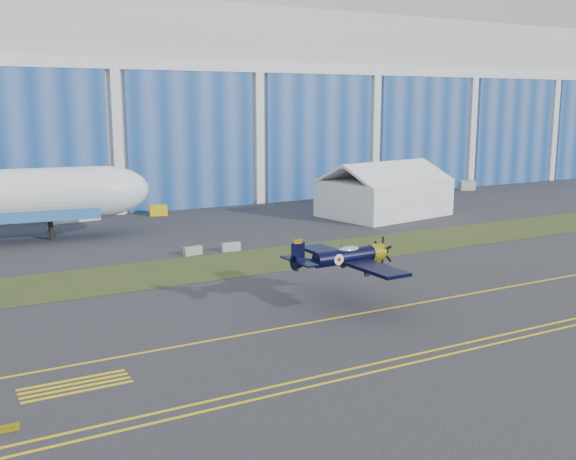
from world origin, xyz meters
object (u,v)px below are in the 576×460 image
shipping_container (74,211)px  tent (384,188)px  warbird (344,257)px  tug (158,210)px

shipping_container → tent: bearing=-29.9°
shipping_container → warbird: bearing=-85.1°
warbird → tent: tent is taller
tug → tent: bearing=-17.4°
warbird → shipping_container: (-10.40, 49.05, -2.45)m
warbird → tent: (28.38, 32.76, -0.02)m
tug → warbird: bearing=-79.4°
shipping_container → tug: (11.20, -0.99, -0.66)m
warbird → tug: 48.16m
tent → warbird: bearing=-141.2°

